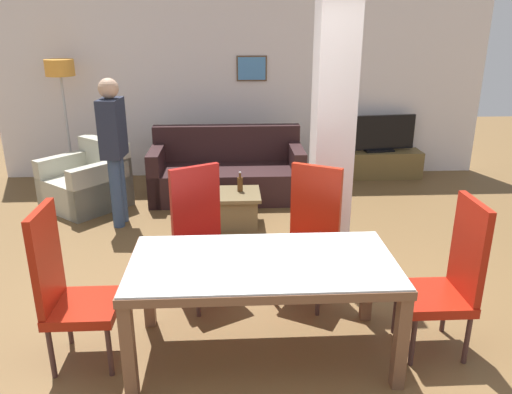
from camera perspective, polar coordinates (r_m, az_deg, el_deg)
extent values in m
plane|color=brown|center=(3.77, 0.71, -17.30)|extent=(18.00, 18.00, 0.00)
cube|color=white|center=(7.53, -1.48, 12.60)|extent=(7.20, 0.06, 2.70)
cube|color=brown|center=(7.47, -0.49, 14.48)|extent=(0.44, 0.02, 0.36)
cube|color=#4C8CCC|center=(7.46, -0.49, 14.47)|extent=(0.40, 0.01, 0.32)
cube|color=white|center=(4.75, 8.77, 8.24)|extent=(0.36, 0.37, 2.70)
cube|color=brown|center=(3.04, 1.28, -11.50)|extent=(1.81, 0.06, 0.06)
cube|color=brown|center=(3.78, 0.35, -4.95)|extent=(1.81, 0.06, 0.06)
cube|color=brown|center=(3.46, -13.98, -7.99)|extent=(0.06, 0.78, 0.06)
cube|color=brown|center=(3.56, 15.05, -7.26)|extent=(0.06, 0.78, 0.06)
cube|color=silver|center=(3.39, 0.76, -7.33)|extent=(1.79, 0.88, 0.01)
cube|color=brown|center=(3.31, -14.36, -16.77)|extent=(0.08, 0.08, 0.67)
cube|color=brown|center=(3.42, 16.21, -15.72)|extent=(0.08, 0.08, 0.67)
cube|color=brown|center=(3.97, -12.23, -10.00)|extent=(0.08, 0.08, 0.67)
cube|color=brown|center=(4.06, 12.64, -9.35)|extent=(0.08, 0.08, 0.67)
cube|color=#A51E0D|center=(4.21, 5.67, -6.61)|extent=(0.63, 0.63, 0.07)
cube|color=#A51E0D|center=(4.24, 6.83, -0.89)|extent=(0.41, 0.26, 0.69)
cylinder|color=#442B27|center=(4.10, 7.11, -10.98)|extent=(0.04, 0.04, 0.38)
cylinder|color=#442B27|center=(4.22, 2.18, -9.88)|extent=(0.04, 0.04, 0.38)
cylinder|color=#442B27|center=(4.42, 8.79, -8.68)|extent=(0.04, 0.04, 0.38)
cylinder|color=#442B27|center=(4.53, 4.18, -7.74)|extent=(0.04, 0.04, 0.38)
cube|color=#9F1713|center=(4.20, -5.52, -6.69)|extent=(0.62, 0.62, 0.07)
cube|color=#9F1713|center=(4.22, -6.91, -0.99)|extent=(0.41, 0.25, 0.69)
cylinder|color=#442B27|center=(4.23, -1.92, -9.81)|extent=(0.04, 0.04, 0.38)
cylinder|color=#442B27|center=(4.08, -6.65, -11.12)|extent=(0.04, 0.04, 0.38)
cylinder|color=#442B27|center=(4.53, -4.32, -7.78)|extent=(0.04, 0.04, 0.38)
cylinder|color=#442B27|center=(4.39, -8.78, -8.90)|extent=(0.04, 0.04, 0.38)
cube|color=#A01A0D|center=(3.81, 19.60, -10.78)|extent=(0.46, 0.46, 0.07)
cube|color=#A01A0D|center=(3.72, 23.18, -5.41)|extent=(0.05, 0.44, 0.69)
cylinder|color=#442B27|center=(3.71, 17.49, -15.47)|extent=(0.04, 0.04, 0.38)
cylinder|color=#442B27|center=(4.01, 15.64, -12.43)|extent=(0.04, 0.04, 0.38)
cylinder|color=#442B27|center=(3.85, 22.98, -14.78)|extent=(0.04, 0.04, 0.38)
cylinder|color=#442B27|center=(4.14, 20.74, -11.93)|extent=(0.04, 0.04, 0.38)
cube|color=#9C1C0D|center=(3.68, -19.02, -11.84)|extent=(0.46, 0.46, 0.07)
cube|color=#9C1C0D|center=(3.57, -22.87, -6.46)|extent=(0.05, 0.44, 0.69)
cylinder|color=#442B27|center=(3.90, -15.16, -13.31)|extent=(0.04, 0.04, 0.38)
cylinder|color=#442B27|center=(3.60, -16.39, -16.56)|extent=(0.04, 0.04, 0.38)
cylinder|color=#442B27|center=(4.00, -20.62, -13.08)|extent=(0.04, 0.04, 0.38)
cylinder|color=#442B27|center=(3.71, -22.35, -16.18)|extent=(0.04, 0.04, 0.38)
cube|color=black|center=(6.69, -3.29, 1.66)|extent=(2.00, 0.89, 0.42)
cube|color=black|center=(6.91, -3.36, 6.17)|extent=(2.00, 0.18, 0.49)
cube|color=black|center=(6.71, 4.56, 2.89)|extent=(0.16, 0.89, 0.69)
cube|color=black|center=(6.72, -11.17, 2.61)|extent=(0.16, 0.89, 0.69)
cube|color=#B3B19D|center=(6.72, -18.90, 0.59)|extent=(1.21, 1.21, 0.40)
cube|color=#B3B19D|center=(6.78, -16.93, 4.59)|extent=(0.77, 0.70, 0.42)
cube|color=#B3B19D|center=(6.39, -17.22, 0.92)|extent=(0.67, 0.74, 0.63)
cube|color=#B3B19D|center=(6.97, -20.64, 2.06)|extent=(0.67, 0.74, 0.63)
cube|color=brown|center=(5.75, -3.28, 0.28)|extent=(0.75, 0.56, 0.04)
cube|color=brown|center=(5.81, -3.25, -1.53)|extent=(0.67, 0.48, 0.35)
cylinder|color=#4C2D14|center=(5.77, -1.83, 1.44)|extent=(0.07, 0.07, 0.16)
cylinder|color=#4C2D14|center=(5.73, -1.85, 2.50)|extent=(0.03, 0.03, 0.06)
cylinder|color=#B7B7BC|center=(5.72, -1.85, 2.83)|extent=(0.03, 0.03, 0.01)
cube|color=brown|center=(7.81, 13.71, 3.69)|extent=(1.29, 0.40, 0.40)
cube|color=black|center=(7.76, 13.84, 5.22)|extent=(0.45, 0.25, 0.03)
cube|color=black|center=(7.70, 14.00, 7.18)|extent=(1.07, 0.18, 0.51)
cylinder|color=#B7B7BC|center=(7.78, -20.04, 1.51)|extent=(0.35, 0.35, 0.02)
cylinder|color=#B7B7BC|center=(7.59, -20.72, 7.06)|extent=(0.04, 0.04, 1.53)
cylinder|color=#F29E38|center=(7.47, -21.53, 13.60)|extent=(0.39, 0.39, 0.22)
cylinder|color=navy|center=(6.04, -15.24, 0.97)|extent=(0.13, 0.13, 0.82)
cylinder|color=navy|center=(5.89, -15.69, 0.44)|extent=(0.13, 0.13, 0.82)
cube|color=#222738|center=(5.78, -16.12, 7.58)|extent=(0.25, 0.40, 0.65)
sphere|color=tan|center=(5.71, -16.53, 11.82)|extent=(0.22, 0.22, 0.22)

